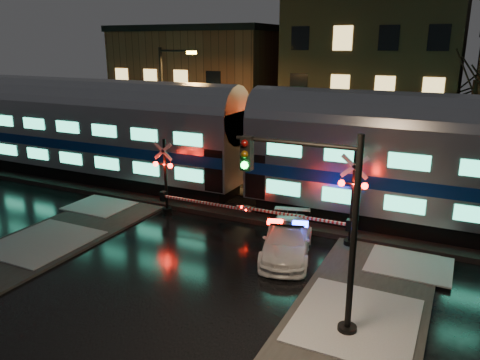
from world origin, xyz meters
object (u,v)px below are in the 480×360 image
traffic_light (320,229)px  crossing_signal_left (171,185)px  crossing_signal_right (343,208)px  police_car (287,240)px  streetlight (166,102)px

traffic_light → crossing_signal_left: bearing=137.0°
traffic_light → crossing_signal_right: bearing=88.0°
police_car → traffic_light: size_ratio=0.82×
police_car → crossing_signal_right: 2.68m
police_car → crossing_signal_right: (1.69, 1.81, 1.02)m
crossing_signal_left → traffic_light: traffic_light is taller
police_car → crossing_signal_right: bearing=32.2°
crossing_signal_left → traffic_light: size_ratio=0.90×
crossing_signal_left → traffic_light: bearing=-33.5°
crossing_signal_right → traffic_light: size_ratio=0.98×
crossing_signal_left → streetlight: bearing=125.4°
traffic_light → streetlight: bearing=128.0°
crossing_signal_right → streetlight: streetlight is taller
crossing_signal_right → traffic_light: bearing=-82.5°
crossing_signal_right → crossing_signal_left: size_ratio=1.09×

